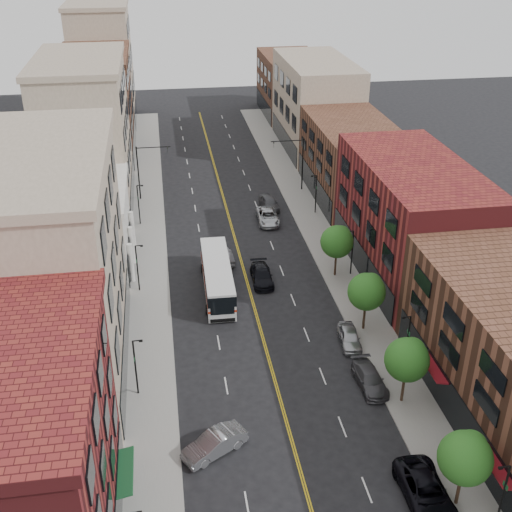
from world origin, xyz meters
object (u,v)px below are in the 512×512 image
car_parked_mid (370,379)px  car_lane_b (268,216)px  car_parked_near (426,492)px  car_lane_behind (225,256)px  car_lane_c (269,203)px  car_lane_a (262,275)px  city_bus (217,276)px  car_angle_b (215,444)px  car_parked_far (349,337)px

car_parked_mid → car_lane_b: size_ratio=0.88×
car_parked_near → car_lane_behind: bearing=105.4°
car_lane_c → car_parked_near: bearing=-94.9°
car_lane_b → car_lane_c: bearing=79.7°
car_lane_a → car_parked_near: bearing=-77.4°
car_parked_mid → car_lane_c: 36.41m
city_bus → car_angle_b: bearing=-95.0°
city_bus → car_lane_c: city_bus is taller
car_parked_far → car_lane_c: bearing=98.8°
car_parked_near → car_lane_c: size_ratio=1.29×
car_lane_behind → car_parked_far: bearing=112.3°
car_lane_c → car_angle_b: bearing=-112.0°
car_angle_b → car_parked_near: 14.47m
car_angle_b → car_lane_behind: size_ratio=1.17×
car_lane_a → car_lane_b: 14.69m
car_lane_behind → car_parked_near: bearing=98.8°
car_parked_near → car_lane_behind: 35.61m
car_lane_behind → car_lane_a: 5.94m
car_parked_mid → car_lane_a: size_ratio=0.95×
car_lane_a → car_lane_c: size_ratio=1.11×
car_parked_mid → car_parked_near: bearing=-92.7°
car_parked_near → car_lane_behind: (-9.20, 34.40, -0.15)m
car_parked_mid → car_lane_c: (-1.93, 36.36, 0.08)m
car_parked_near → car_angle_b: bearing=154.4°
car_parked_mid → car_lane_a: bearing=105.6°
car_parked_near → city_bus: bearing=110.9°
car_parked_mid → car_lane_b: bearing=92.3°
car_angle_b → car_parked_far: bearing=100.7°
car_angle_b → car_parked_far: (13.00, 11.12, -0.06)m
car_parked_far → car_parked_mid: bearing=-84.8°
car_parked_far → car_lane_c: size_ratio=0.93×
car_angle_b → car_parked_near: car_parked_near is taller
car_parked_mid → car_parked_far: bearing=87.3°
car_angle_b → car_lane_behind: bearing=142.4°
car_lane_b → car_angle_b: bearing=-103.6°
car_parked_far → car_lane_c: car_lane_c is taller
city_bus → car_lane_a: 4.95m
car_lane_behind → city_bus: bearing=71.0°
city_bus → car_parked_far: bearing=-44.3°
city_bus → car_lane_c: (8.66, 19.77, -1.03)m
city_bus → car_lane_a: (4.69, 1.18, -1.07)m
car_lane_behind → car_angle_b: bearing=76.1°
car_angle_b → car_parked_near: size_ratio=0.81×
car_lane_behind → car_lane_a: (3.30, -4.94, 0.06)m
car_lane_b → car_lane_a: bearing=-100.5°
car_parked_far → city_bus: bearing=139.6°
city_bus → car_lane_b: 17.41m
car_lane_behind → car_lane_a: car_lane_a is taller
car_parked_far → car_lane_behind: car_parked_far is taller
car_lane_b → car_lane_c: car_lane_c is taller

